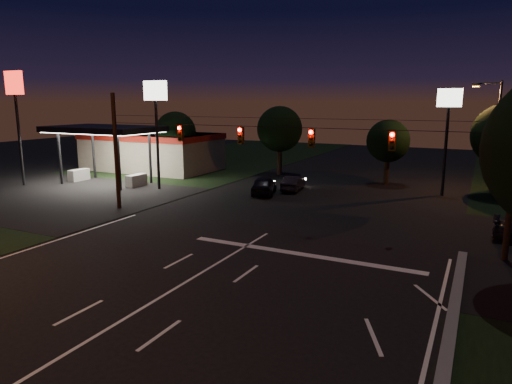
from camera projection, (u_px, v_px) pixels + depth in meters
The scene contains 17 objects.
ground at pixel (70, 351), 13.76m from camera, with size 140.00×140.00×0.00m, color black.
cross_street_left at pixel (52, 196), 36.56m from camera, with size 20.00×16.00×0.02m, color black.
stop_bar at pixel (300, 254), 22.54m from camera, with size 12.00×0.50×0.01m, color silver.
utility_pole_right at pixel (504, 260), 21.67m from camera, with size 0.30×0.30×9.00m, color black.
utility_pole_left at pixel (119, 208), 32.18m from camera, with size 0.28×0.28×8.00m, color black.
signal_span at pixel (275, 136), 25.82m from camera, with size 24.00×0.40×1.56m.
gas_station at pixel (149, 149), 49.54m from camera, with size 14.20×16.10×5.25m.
pole_sign_left_near at pixel (156, 107), 37.84m from camera, with size 2.20×0.30×9.10m.
pole_sign_left_far at pixel (16, 99), 39.46m from camera, with size 2.00×0.30×10.00m.
pole_sign_right at pixel (448, 117), 35.37m from camera, with size 1.80×0.30×8.40m.
street_light_right_far at pixel (493, 130), 35.91m from camera, with size 2.20×0.35×9.00m.
tree_far_a at pixel (176, 133), 47.24m from camera, with size 4.20×4.20×6.42m.
tree_far_b at pixel (280, 130), 46.31m from camera, with size 4.60×4.60×6.98m.
tree_far_c at pixel (388, 142), 40.74m from camera, with size 3.80×3.80×5.86m.
tree_far_d at pixel (504, 136), 34.88m from camera, with size 4.80×4.80×7.30m.
car_oncoming_a at pixel (264, 185), 36.99m from camera, with size 1.73×4.31×1.47m, color black.
car_oncoming_b at pixel (293, 183), 38.59m from camera, with size 1.29×3.71×1.22m, color black.
Camera 1 is at (10.63, -8.73, 7.41)m, focal length 32.00 mm.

